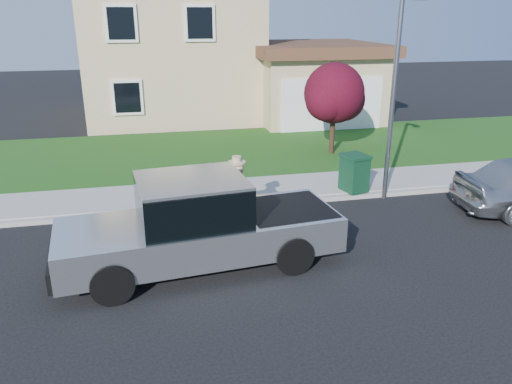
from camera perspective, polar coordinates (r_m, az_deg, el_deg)
ground at (r=10.91m, az=-3.64°, el=-7.65°), size 80.00×80.00×0.00m
curb at (r=13.65m, az=-1.38°, el=-1.51°), size 40.00×0.20×0.12m
sidewalk at (r=14.65m, az=-2.20°, el=0.08°), size 40.00×2.00×0.15m
lawn at (r=18.91m, az=-4.63°, el=4.53°), size 40.00×7.00×0.10m
house at (r=26.17m, az=-6.59°, el=15.68°), size 14.00×11.30×6.85m
pickup_truck at (r=10.33m, az=-6.52°, el=-3.84°), size 6.06×2.60×1.93m
woman at (r=12.18m, az=-2.17°, el=-0.21°), size 0.67×0.52×1.81m
ornamental_tree at (r=18.38m, az=9.00°, el=10.78°), size 2.40×2.16×3.29m
trash_bin at (r=14.61m, az=11.17°, el=2.20°), size 0.82×0.89×1.07m
street_lamp at (r=14.01m, az=15.69°, el=11.42°), size 0.44×0.71×5.52m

